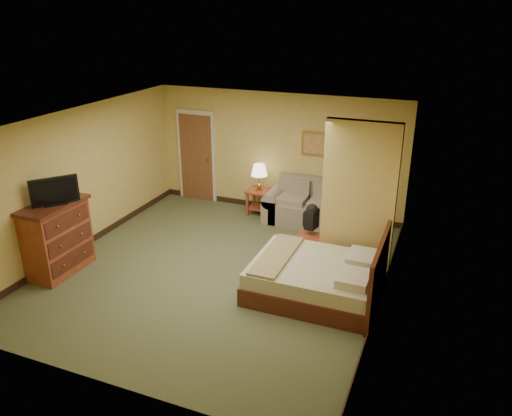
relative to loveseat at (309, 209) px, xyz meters
The scene contains 17 objects.
floor 2.73m from the loveseat, 108.65° to the right, with size 6.00×6.00×0.00m, color #4E5436.
ceiling 3.56m from the loveseat, 108.65° to the right, with size 6.00×6.00×0.00m, color white.
back_wall 1.39m from the loveseat, 153.98° to the left, with size 5.50×0.02×2.60m, color tan.
left_wall 4.55m from the loveseat, 144.56° to the right, with size 0.02×6.00×2.60m, color tan.
right_wall 3.34m from the loveseat, 53.86° to the right, with size 0.02×6.00×2.60m, color tan.
partition 2.32m from the loveseat, 52.19° to the right, with size 1.20×0.15×2.60m, color tan.
door 2.94m from the loveseat, behind, with size 0.94×0.16×2.10m.
baseboard 0.99m from the loveseat, 154.51° to the left, with size 5.50×0.02×0.12m, color black.
loveseat is the anchor object (origin of this frame).
side_table 1.15m from the loveseat, behind, with size 0.50×0.50×0.55m.
table_lamp 1.34m from the loveseat, behind, with size 0.35×0.35×0.57m.
coffee_table 1.76m from the loveseat, 71.76° to the right, with size 0.75×0.75×0.44m.
wall_picture 1.36m from the loveseat, 90.00° to the left, with size 0.66×0.04×0.51m.
dresser 4.91m from the loveseat, 133.00° to the right, with size 0.62×1.17×1.25m.
tv 4.98m from the loveseat, 132.13° to the right, with size 0.51×0.62×0.46m.
bed 2.84m from the loveseat, 70.44° to the right, with size 1.98×1.68×1.09m.
backpack 1.55m from the loveseat, 72.54° to the right, with size 0.22×0.29×0.46m.
Camera 1 is at (3.43, -6.78, 4.23)m, focal length 35.00 mm.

